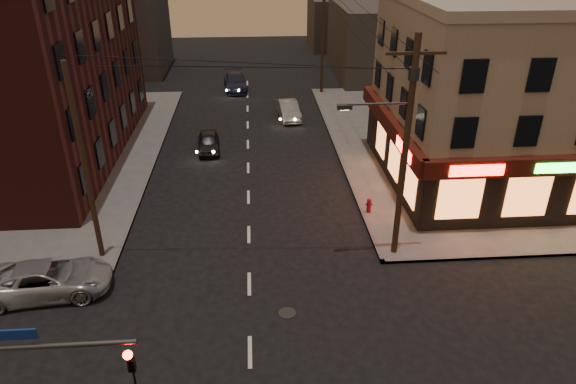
{
  "coord_description": "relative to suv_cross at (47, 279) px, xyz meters",
  "views": [
    {
      "loc": [
        0.37,
        -13.89,
        13.72
      ],
      "look_at": [
        1.85,
        6.32,
        3.2
      ],
      "focal_mm": 32.0,
      "sensor_mm": 36.0,
      "label": 1
    }
  ],
  "objects": [
    {
      "name": "ground",
      "position": [
        8.34,
        -4.0,
        -0.71
      ],
      "size": [
        120.0,
        120.0,
        0.0
      ],
      "primitive_type": "plane",
      "color": "black",
      "rests_on": "ground"
    },
    {
      "name": "sidewalk_ne",
      "position": [
        26.34,
        15.0,
        -0.64
      ],
      "size": [
        24.0,
        28.0,
        0.15
      ],
      "primitive_type": "cube",
      "color": "#514F4C",
      "rests_on": "ground"
    },
    {
      "name": "pizza_building",
      "position": [
        24.27,
        9.43,
        4.63
      ],
      "size": [
        15.85,
        12.85,
        10.5
      ],
      "color": "tan",
      "rests_on": "sidewalk_ne"
    },
    {
      "name": "brick_apartment",
      "position": [
        -6.16,
        15.0,
        5.94
      ],
      "size": [
        12.0,
        20.0,
        13.0
      ],
      "primitive_type": "cube",
      "color": "#421815",
      "rests_on": "sidewalk_nw"
    },
    {
      "name": "bg_building_ne_a",
      "position": [
        22.34,
        34.0,
        2.79
      ],
      "size": [
        10.0,
        12.0,
        7.0
      ],
      "primitive_type": "cube",
      "color": "#3F3D3A",
      "rests_on": "ground"
    },
    {
      "name": "bg_building_nw",
      "position": [
        -4.66,
        38.0,
        3.29
      ],
      "size": [
        9.0,
        10.0,
        8.0
      ],
      "primitive_type": "cube",
      "color": "#3F3D3A",
      "rests_on": "ground"
    },
    {
      "name": "bg_building_ne_b",
      "position": [
        20.34,
        48.0,
        2.29
      ],
      "size": [
        8.0,
        8.0,
        6.0
      ],
      "primitive_type": "cube",
      "color": "#3F3D3A",
      "rests_on": "ground"
    },
    {
      "name": "utility_pole_main",
      "position": [
        15.02,
        1.8,
        5.05
      ],
      "size": [
        4.2,
        0.44,
        10.0
      ],
      "color": "#382619",
      "rests_on": "sidewalk_ne"
    },
    {
      "name": "utility_pole_far",
      "position": [
        15.14,
        28.0,
        3.94
      ],
      "size": [
        0.26,
        0.26,
        9.0
      ],
      "primitive_type": "cylinder",
      "color": "#382619",
      "rests_on": "sidewalk_ne"
    },
    {
      "name": "utility_pole_west",
      "position": [
        1.54,
        2.5,
        3.94
      ],
      "size": [
        0.24,
        0.24,
        9.0
      ],
      "primitive_type": "cylinder",
      "color": "#382619",
      "rests_on": "sidewalk_nw"
    },
    {
      "name": "suv_cross",
      "position": [
        0.0,
        0.0,
        0.0
      ],
      "size": [
        5.36,
        2.9,
        1.43
      ],
      "primitive_type": "imported",
      "rotation": [
        0.0,
        0.0,
        1.68
      ],
      "color": "gray",
      "rests_on": "ground"
    },
    {
      "name": "sedan_near",
      "position": [
        5.68,
        15.05,
        -0.1
      ],
      "size": [
        1.73,
        3.72,
        1.23
      ],
      "primitive_type": "imported",
      "rotation": [
        0.0,
        0.0,
        0.08
      ],
      "color": "black",
      "rests_on": "ground"
    },
    {
      "name": "sedan_mid",
      "position": [
        11.62,
        21.34,
        -0.03
      ],
      "size": [
        1.88,
        4.29,
        1.37
      ],
      "primitive_type": "imported",
      "rotation": [
        0.0,
        0.0,
        0.1
      ],
      "color": "gray",
      "rests_on": "ground"
    },
    {
      "name": "sedan_far",
      "position": [
        7.24,
        29.82,
        0.02
      ],
      "size": [
        2.47,
        5.19,
        1.46
      ],
      "primitive_type": "imported",
      "rotation": [
        0.0,
        0.0,
        0.09
      ],
      "color": "#1B2137",
      "rests_on": "ground"
    },
    {
      "name": "fire_hydrant",
      "position": [
        14.74,
        5.57,
        -0.12
      ],
      "size": [
        0.35,
        0.35,
        0.81
      ],
      "rotation": [
        0.0,
        0.0,
        -0.04
      ],
      "color": "maroon",
      "rests_on": "sidewalk_ne"
    }
  ]
}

